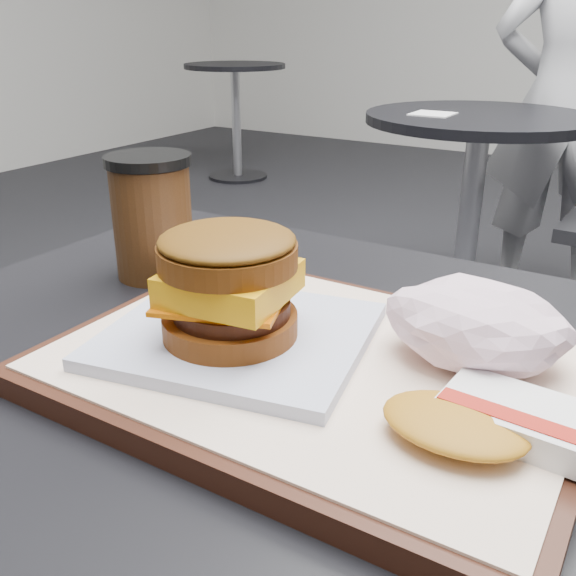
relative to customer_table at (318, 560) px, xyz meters
The scene contains 10 objects.
customer_table is the anchor object (origin of this frame).
serving_tray 0.20m from the customer_table, 96.80° to the right, with size 0.38×0.28×0.02m.
breakfast_sandwich 0.25m from the customer_table, 156.06° to the right, with size 0.22×0.20×0.09m.
hash_brown 0.26m from the customer_table, 17.17° to the right, with size 0.12×0.09×0.02m.
crumpled_wrapper 0.26m from the customer_table, 23.91° to the left, with size 0.13×0.10×0.06m, color white, non-canonical shape.
coffee_cup 0.36m from the customer_table, 160.10° to the left, with size 0.09×0.09×0.12m.
neighbor_table 1.69m from the customer_table, 101.98° to the left, with size 0.70×0.70×0.75m.
napkin 1.63m from the customer_table, 106.81° to the left, with size 0.12×0.12×0.00m, color white.
patron 2.18m from the customer_table, 95.05° to the left, with size 0.54×0.36×1.49m, color silver.
bg_table_mid 4.00m from the customer_table, 126.87° to the left, with size 0.66×0.66×0.75m.
Camera 1 is at (0.20, -0.37, 1.02)m, focal length 40.00 mm.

